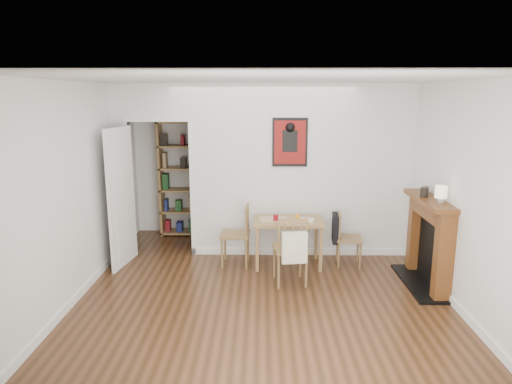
{
  "coord_description": "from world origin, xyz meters",
  "views": [
    {
      "loc": [
        -0.01,
        -5.4,
        2.45
      ],
      "look_at": [
        -0.09,
        0.6,
        1.16
      ],
      "focal_mm": 32.0,
      "sensor_mm": 36.0,
      "label": 1
    }
  ],
  "objects_px": {
    "chair_right": "(348,238)",
    "orange_fruit": "(297,217)",
    "chair_left": "(235,235)",
    "chair_front": "(290,249)",
    "bookshelf": "(184,179)",
    "notebook": "(304,220)",
    "red_glass": "(276,218)",
    "ceramic_jar_b": "(426,190)",
    "dining_table": "(288,225)",
    "mantel_lamp": "(441,193)",
    "fireplace": "(430,239)",
    "ceramic_jar_a": "(424,192)"
  },
  "relations": [
    {
      "from": "dining_table",
      "to": "ceramic_jar_b",
      "type": "relative_size",
      "value": 10.56
    },
    {
      "from": "mantel_lamp",
      "to": "ceramic_jar_b",
      "type": "relative_size",
      "value": 2.4
    },
    {
      "from": "chair_left",
      "to": "red_glass",
      "type": "distance_m",
      "value": 0.65
    },
    {
      "from": "chair_left",
      "to": "chair_front",
      "type": "xyz_separation_m",
      "value": [
        0.76,
        -0.66,
        0.02
      ]
    },
    {
      "from": "red_glass",
      "to": "mantel_lamp",
      "type": "xyz_separation_m",
      "value": [
        1.93,
        -0.96,
        0.57
      ]
    },
    {
      "from": "red_glass",
      "to": "ceramic_jar_a",
      "type": "xyz_separation_m",
      "value": [
        1.87,
        -0.57,
        0.5
      ]
    },
    {
      "from": "chair_left",
      "to": "red_glass",
      "type": "height_order",
      "value": "chair_left"
    },
    {
      "from": "bookshelf",
      "to": "mantel_lamp",
      "type": "distance_m",
      "value": 4.29
    },
    {
      "from": "notebook",
      "to": "ceramic_jar_a",
      "type": "xyz_separation_m",
      "value": [
        1.47,
        -0.61,
        0.54
      ]
    },
    {
      "from": "dining_table",
      "to": "notebook",
      "type": "bearing_deg",
      "value": -1.99
    },
    {
      "from": "chair_left",
      "to": "notebook",
      "type": "distance_m",
      "value": 1.01
    },
    {
      "from": "chair_front",
      "to": "ceramic_jar_a",
      "type": "bearing_deg",
      "value": 1.53
    },
    {
      "from": "bookshelf",
      "to": "fireplace",
      "type": "bearing_deg",
      "value": -31.37
    },
    {
      "from": "dining_table",
      "to": "red_glass",
      "type": "bearing_deg",
      "value": -165.46
    },
    {
      "from": "mantel_lamp",
      "to": "ceramic_jar_b",
      "type": "height_order",
      "value": "mantel_lamp"
    },
    {
      "from": "chair_front",
      "to": "mantel_lamp",
      "type": "distance_m",
      "value": 1.97
    },
    {
      "from": "notebook",
      "to": "mantel_lamp",
      "type": "height_order",
      "value": "mantel_lamp"
    },
    {
      "from": "red_glass",
      "to": "ceramic_jar_a",
      "type": "bearing_deg",
      "value": -16.84
    },
    {
      "from": "chair_left",
      "to": "notebook",
      "type": "relative_size",
      "value": 3.02
    },
    {
      "from": "fireplace",
      "to": "ceramic_jar_a",
      "type": "height_order",
      "value": "ceramic_jar_a"
    },
    {
      "from": "bookshelf",
      "to": "orange_fruit",
      "type": "bearing_deg",
      "value": -37.39
    },
    {
      "from": "dining_table",
      "to": "orange_fruit",
      "type": "relative_size",
      "value": 13.38
    },
    {
      "from": "dining_table",
      "to": "notebook",
      "type": "xyz_separation_m",
      "value": [
        0.22,
        -0.01,
        0.09
      ]
    },
    {
      "from": "fireplace",
      "to": "notebook",
      "type": "bearing_deg",
      "value": 157.14
    },
    {
      "from": "bookshelf",
      "to": "chair_front",
      "type": "bearing_deg",
      "value": -51.05
    },
    {
      "from": "ceramic_jar_b",
      "to": "notebook",
      "type": "bearing_deg",
      "value": 166.01
    },
    {
      "from": "orange_fruit",
      "to": "ceramic_jar_b",
      "type": "bearing_deg",
      "value": -15.25
    },
    {
      "from": "orange_fruit",
      "to": "notebook",
      "type": "xyz_separation_m",
      "value": [
        0.09,
        -0.06,
        -0.03
      ]
    },
    {
      "from": "chair_front",
      "to": "red_glass",
      "type": "distance_m",
      "value": 0.68
    },
    {
      "from": "bookshelf",
      "to": "mantel_lamp",
      "type": "relative_size",
      "value": 8.93
    },
    {
      "from": "orange_fruit",
      "to": "mantel_lamp",
      "type": "height_order",
      "value": "mantel_lamp"
    },
    {
      "from": "chair_front",
      "to": "red_glass",
      "type": "bearing_deg",
      "value": 105.85
    },
    {
      "from": "ceramic_jar_b",
      "to": "bookshelf",
      "type": "bearing_deg",
      "value": 151.92
    },
    {
      "from": "chair_left",
      "to": "bookshelf",
      "type": "relative_size",
      "value": 0.44
    },
    {
      "from": "red_glass",
      "to": "ceramic_jar_b",
      "type": "bearing_deg",
      "value": -10.12
    },
    {
      "from": "bookshelf",
      "to": "mantel_lamp",
      "type": "height_order",
      "value": "bookshelf"
    },
    {
      "from": "bookshelf",
      "to": "notebook",
      "type": "relative_size",
      "value": 6.82
    },
    {
      "from": "chair_left",
      "to": "bookshelf",
      "type": "xyz_separation_m",
      "value": [
        -0.97,
        1.48,
        0.55
      ]
    },
    {
      "from": "chair_right",
      "to": "fireplace",
      "type": "relative_size",
      "value": 0.63
    },
    {
      "from": "chair_right",
      "to": "orange_fruit",
      "type": "xyz_separation_m",
      "value": [
        -0.73,
        0.05,
        0.31
      ]
    },
    {
      "from": "bookshelf",
      "to": "ceramic_jar_a",
      "type": "distance_m",
      "value": 4.02
    },
    {
      "from": "chair_front",
      "to": "ceramic_jar_b",
      "type": "distance_m",
      "value": 1.95
    },
    {
      "from": "chair_left",
      "to": "fireplace",
      "type": "distance_m",
      "value": 2.65
    },
    {
      "from": "bookshelf",
      "to": "fireplace",
      "type": "height_order",
      "value": "bookshelf"
    },
    {
      "from": "chair_right",
      "to": "fireplace",
      "type": "xyz_separation_m",
      "value": [
        0.93,
        -0.68,
        0.21
      ]
    },
    {
      "from": "fireplace",
      "to": "notebook",
      "type": "relative_size",
      "value": 4.22
    },
    {
      "from": "chair_right",
      "to": "ceramic_jar_b",
      "type": "distance_m",
      "value": 1.28
    },
    {
      "from": "chair_right",
      "to": "chair_front",
      "type": "relative_size",
      "value": 0.85
    },
    {
      "from": "chair_right",
      "to": "mantel_lamp",
      "type": "relative_size",
      "value": 3.48
    },
    {
      "from": "chair_front",
      "to": "notebook",
      "type": "distance_m",
      "value": 0.72
    }
  ]
}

